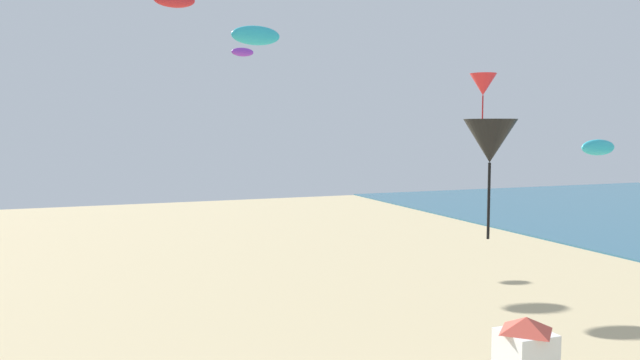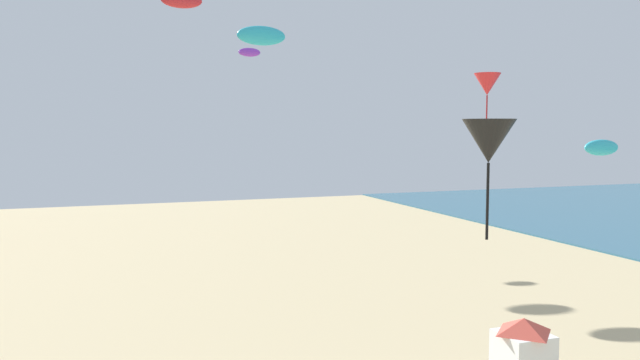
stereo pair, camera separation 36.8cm
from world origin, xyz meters
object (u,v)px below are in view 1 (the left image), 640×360
at_px(kite_black_delta, 490,141).
at_px(lifeguard_stand, 526,347).
at_px(kite_cyan_parafoil, 256,36).
at_px(kite_red_delta, 483,85).
at_px(kite_purple_parafoil, 243,52).
at_px(kite_red_parafoil, 174,0).
at_px(kite_cyan_parafoil_2, 598,147).

bearing_deg(kite_black_delta, lifeguard_stand, -92.97).
bearing_deg(kite_black_delta, kite_cyan_parafoil, 92.92).
height_order(kite_black_delta, kite_red_delta, kite_red_delta).
bearing_deg(kite_red_delta, kite_purple_parafoil, 106.96).
height_order(kite_red_parafoil, kite_cyan_parafoil, kite_red_parafoil).
xyz_separation_m(kite_red_delta, kite_cyan_parafoil_2, (0.23, -5.81, -2.36)).
bearing_deg(lifeguard_stand, kite_black_delta, 82.70).
bearing_deg(lifeguard_stand, kite_red_delta, 55.53).
bearing_deg(kite_red_delta, kite_black_delta, -124.55).
relative_size(kite_red_parafoil, kite_cyan_parafoil, 0.97).
bearing_deg(kite_purple_parafoil, kite_red_parafoil, 172.56).
relative_size(kite_purple_parafoil, kite_cyan_parafoil_2, 1.07).
xyz_separation_m(kite_cyan_parafoil, kite_cyan_parafoil_2, (6.69, -16.34, -5.39)).
distance_m(kite_red_parafoil, kite_black_delta, 27.63).
bearing_deg(lifeguard_stand, kite_cyan_parafoil_2, 28.94).
height_order(lifeguard_stand, kite_purple_parafoil, kite_purple_parafoil).
height_order(lifeguard_stand, kite_cyan_parafoil_2, kite_cyan_parafoil_2).
height_order(kite_red_delta, kite_cyan_parafoil, kite_cyan_parafoil).
bearing_deg(kite_red_parafoil, kite_red_delta, -62.49).
bearing_deg(kite_cyan_parafoil_2, kite_purple_parafoil, 103.45).
xyz_separation_m(kite_purple_parafoil, kite_red_delta, (5.36, -17.58, -3.03)).
bearing_deg(kite_cyan_parafoil, lifeguard_stand, -87.55).
height_order(kite_purple_parafoil, kite_cyan_parafoil, kite_cyan_parafoil).
height_order(kite_black_delta, kite_cyan_parafoil_2, kite_black_delta).
relative_size(kite_purple_parafoil, kite_black_delta, 0.46).
relative_size(kite_black_delta, kite_cyan_parafoil, 1.19).
bearing_deg(kite_black_delta, kite_red_parafoil, 98.55).
distance_m(kite_purple_parafoil, kite_cyan_parafoil_2, 24.65).
bearing_deg(kite_cyan_parafoil, kite_red_parafoil, 111.44).
bearing_deg(kite_red_delta, lifeguard_stand, -120.13).
xyz_separation_m(kite_red_parafoil, kite_cyan_parafoil_2, (9.67, -23.92, -8.41)).
bearing_deg(kite_purple_parafoil, kite_cyan_parafoil_2, -76.55).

